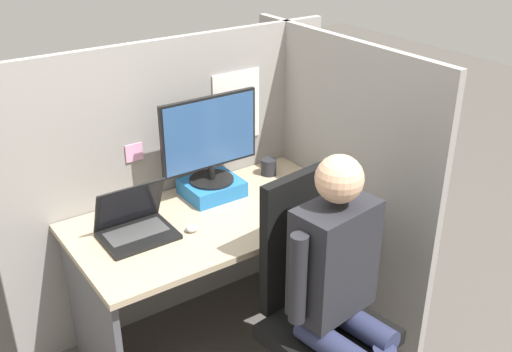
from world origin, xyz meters
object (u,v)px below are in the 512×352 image
carrot_toy (289,217)px  coffee_mug (269,167)px  office_chair (316,298)px  laptop (135,226)px  person (341,285)px  monitor (210,138)px  paper_box (212,188)px  stapler (315,179)px

carrot_toy → coffee_mug: coffee_mug is taller
carrot_toy → office_chair: office_chair is taller
laptop → person: bearing=-57.6°
laptop → office_chair: size_ratio=0.29×
monitor → office_chair: 0.93m
paper_box → person: person is taller
stapler → office_chair: bearing=-128.9°
monitor → carrot_toy: monitor is taller
stapler → office_chair: office_chair is taller
stapler → carrot_toy: size_ratio=1.03×
office_chair → coffee_mug: office_chair is taller
monitor → stapler: bearing=-21.1°
office_chair → paper_box: bearing=93.5°
person → paper_box: bearing=91.6°
person → coffee_mug: person is taller
coffee_mug → monitor: bearing=-176.1°
paper_box → laptop: bearing=-163.5°
office_chair → laptop: bearing=130.0°
laptop → office_chair: office_chair is taller
paper_box → office_chair: size_ratio=0.25×
paper_box → laptop: (-0.49, -0.14, 0.01)m
laptop → coffee_mug: laptop is taller
laptop → carrot_toy: bearing=-23.8°
laptop → coffee_mug: 0.88m
laptop → stapler: bearing=-3.0°
paper_box → office_chair: bearing=-86.5°
monitor → coffee_mug: 0.46m
person → carrot_toy: bearing=75.1°
stapler → person: size_ratio=0.09×
carrot_toy → coffee_mug: bearing=65.1°
office_chair → person: size_ratio=0.86×
person → laptop: bearing=122.4°
monitor → office_chair: size_ratio=0.47×
stapler → carrot_toy: 0.43m
laptop → stapler: 1.01m
paper_box → stapler: paper_box is taller
paper_box → monitor: 0.27m
stapler → coffee_mug: size_ratio=1.37×
paper_box → carrot_toy: 0.46m
laptop → stapler: laptop is taller
monitor → carrot_toy: (0.16, -0.43, -0.29)m
carrot_toy → office_chair: size_ratio=0.11×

